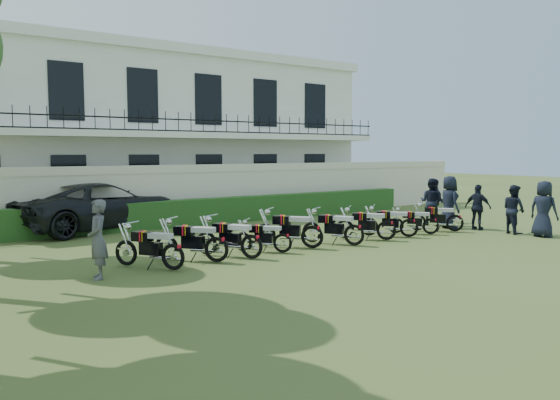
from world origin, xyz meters
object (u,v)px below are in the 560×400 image
at_px(motorcycle_7, 409,223).
at_px(officer_1, 514,209).
at_px(motorcycle_1, 217,243).
at_px(motorcycle_2, 252,241).
at_px(officer_5, 435,201).
at_px(motorcycle_4, 312,231).
at_px(officer_0, 544,209).
at_px(officer_4, 431,202).
at_px(officer_3, 449,202).
at_px(motorcycle_9, 455,219).
at_px(motorcycle_6, 386,226).
at_px(motorcycle_0, 173,250).
at_px(inspector, 98,239).
at_px(motorcycle_5, 354,230).
at_px(suv, 100,206).
at_px(officer_2, 478,207).
at_px(motorcycle_8, 431,222).
at_px(motorcycle_3, 283,238).

height_order(motorcycle_7, officer_1, officer_1).
bearing_deg(motorcycle_1, motorcycle_2, -48.00).
xyz_separation_m(officer_1, officer_5, (0.18, 3.52, 0.02)).
distance_m(motorcycle_2, motorcycle_4, 2.28).
distance_m(officer_0, officer_4, 4.11).
height_order(motorcycle_2, officer_3, officer_3).
xyz_separation_m(motorcycle_2, motorcycle_9, (8.44, 0.08, -0.04)).
distance_m(motorcycle_2, motorcycle_6, 5.09).
distance_m(motorcycle_0, inspector, 1.74).
bearing_deg(inspector, motorcycle_5, 100.80).
bearing_deg(suv, motorcycle_6, -156.19).
bearing_deg(officer_2, motorcycle_4, 76.47).
bearing_deg(officer_2, motorcycle_7, 76.39).
height_order(motorcycle_2, motorcycle_7, motorcycle_2).
bearing_deg(officer_1, officer_2, 27.07).
xyz_separation_m(motorcycle_5, officer_3, (5.51, 0.88, 0.46)).
height_order(motorcycle_7, officer_3, officer_3).
distance_m(motorcycle_5, officer_0, 6.75).
height_order(motorcycle_9, officer_1, officer_1).
bearing_deg(officer_5, motorcycle_6, 130.37).
height_order(motorcycle_1, officer_1, officer_1).
height_order(motorcycle_5, officer_2, officer_2).
distance_m(motorcycle_7, inspector, 10.08).
relative_size(motorcycle_0, motorcycle_6, 1.15).
xyz_separation_m(motorcycle_8, officer_2, (2.33, -0.18, 0.39)).
xyz_separation_m(motorcycle_2, inspector, (-3.92, 0.13, 0.38)).
bearing_deg(inspector, suv, 175.11).
bearing_deg(motorcycle_0, motorcycle_8, -31.04).
bearing_deg(officer_1, motorcycle_7, 85.86).
height_order(officer_1, officer_3, officer_3).
xyz_separation_m(motorcycle_3, motorcycle_6, (3.92, -0.14, 0.06)).
xyz_separation_m(officer_2, officer_4, (-0.36, 1.81, 0.08)).
xyz_separation_m(motorcycle_5, motorcycle_9, (4.86, 0.11, -0.03)).
relative_size(motorcycle_1, motorcycle_5, 0.92).
relative_size(inspector, officer_0, 0.95).
xyz_separation_m(motorcycle_6, motorcycle_7, (1.06, 0.02, -0.01)).
relative_size(motorcycle_4, officer_5, 0.97).
bearing_deg(motorcycle_4, officer_3, -35.06).
bearing_deg(motorcycle_2, motorcycle_3, -18.29).
relative_size(motorcycle_1, officer_1, 0.96).
height_order(motorcycle_6, officer_1, officer_1).
bearing_deg(officer_3, motorcycle_3, 113.91).
xyz_separation_m(motorcycle_0, officer_3, (11.33, 0.95, 0.46)).
xyz_separation_m(motorcycle_4, officer_0, (7.68, -2.58, 0.40)).
relative_size(motorcycle_7, motorcycle_9, 1.05).
distance_m(officer_3, officer_4, 0.94).
height_order(motorcycle_0, officer_1, officer_1).
height_order(officer_2, officer_4, officer_4).
distance_m(suv, officer_2, 13.67).
distance_m(motorcycle_1, suv, 7.78).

